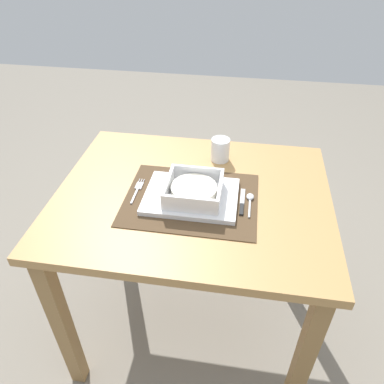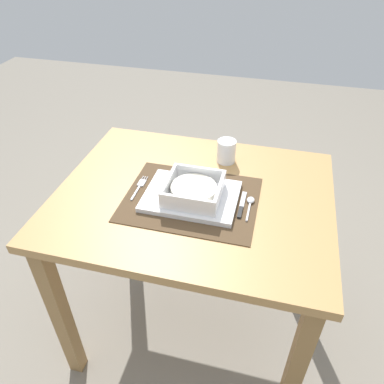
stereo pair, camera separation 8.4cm
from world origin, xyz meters
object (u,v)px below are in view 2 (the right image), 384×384
fork (140,186)px  porridge_bowl (194,191)px  spoon (250,202)px  drinking_glass (226,152)px  dining_table (193,219)px  butter_knife (242,206)px

fork → porridge_bowl: bearing=-11.1°
spoon → drinking_glass: drinking_glass is taller
drinking_glass → fork: bearing=-137.3°
spoon → drinking_glass: (-0.12, 0.23, 0.03)m
dining_table → drinking_glass: drinking_glass is taller
dining_table → spoon: size_ratio=7.63×
fork → spoon: bearing=-3.1°
butter_knife → drinking_glass: size_ratio=1.58×
dining_table → drinking_glass: (0.07, 0.22, 0.15)m
dining_table → spoon: bearing=-3.1°
butter_knife → drinking_glass: (-0.09, 0.25, 0.03)m
fork → spoon: size_ratio=1.14×
butter_knife → spoon: bearing=45.5°
porridge_bowl → drinking_glass: bearing=77.2°
spoon → drinking_glass: 0.26m
drinking_glass → butter_knife: bearing=-69.4°
dining_table → spoon: spoon is taller
porridge_bowl → spoon: (0.18, 0.03, -0.03)m
butter_knife → drinking_glass: bearing=112.2°
dining_table → drinking_glass: size_ratio=10.65×
dining_table → butter_knife: bearing=-11.6°
dining_table → fork: fork is taller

